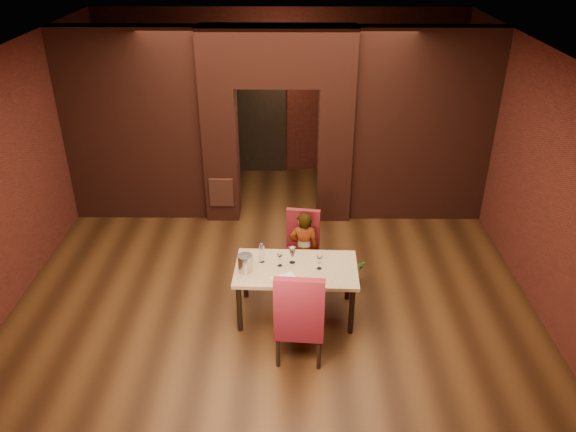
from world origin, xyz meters
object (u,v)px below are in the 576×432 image
Objects in this scene: chair_near at (300,312)px; potted_plant at (352,271)px; person_seated at (304,249)px; chair_far at (301,249)px; wine_glass_b at (292,255)px; dining_table at (296,291)px; wine_bucket at (245,263)px; water_bottle at (262,253)px; wine_glass_a at (280,260)px; wine_glass_c at (319,262)px.

chair_near is 3.33× the size of potted_plant.
person_seated is 0.79m from potted_plant.
chair_near reaches higher than chair_far.
wine_glass_b is 1.23m from potted_plant.
potted_plant is at bearing 4.57° from chair_far.
dining_table is 0.80m from wine_bucket.
wine_glass_b is 0.60× the size of potted_plant.
water_bottle is (-0.44, 0.13, 0.50)m from dining_table.
wine_glass_c is (0.50, -0.06, 0.00)m from wine_glass_a.
chair_near reaches higher than person_seated.
wine_glass_a is 0.49× the size of potted_plant.
person_seated is at bearing -57.89° from chair_far.
wine_glass_a is at bearing -68.27° from chair_near.
person_seated is 5.13× the size of wine_glass_b.
chair_far reaches higher than dining_table.
dining_table is at bearing -87.08° from chair_far.
chair_far is 5.77× the size of wine_glass_a.
wine_glass_a is at bearing 172.74° from wine_glass_c.
wine_bucket is 1.77m from potted_plant.
wine_bucket is (-0.68, 0.68, 0.22)m from chair_near.
chair_far is at bearing 51.49° from water_bottle.
chair_near is 0.91m from wine_glass_b.
wine_glass_a is at bearing -155.24° from wine_glass_b.
potted_plant is (1.43, 0.81, -0.65)m from wine_bucket.
wine_glass_a reaches higher than dining_table.
wine_glass_b reaches higher than wine_glass_a.
potted_plant is (1.24, 0.60, -0.68)m from water_bottle.
person_seated reaches higher than wine_glass_a.
chair_near is 1.05m from water_bottle.
wine_glass_c is at bearing -66.43° from chair_far.
water_bottle reaches higher than wine_bucket.
chair_far is 1.15m from wine_bucket.
dining_table is 1.48× the size of chair_far.
wine_bucket reaches higher than potted_plant.
chair_near is at bearing -116.89° from potted_plant.
wine_glass_a is (-0.25, 0.80, 0.20)m from chair_near.
wine_glass_b is 1.17× the size of wine_glass_c.
dining_table is at bearing -82.27° from chair_near.
water_bottle is at bearing -57.28° from chair_near.
wine_glass_b is at bearing 114.99° from dining_table.
wine_glass_b is (-0.09, 0.88, 0.22)m from chair_near.
wine_glass_b is 0.37m from wine_glass_c.
chair_near reaches higher than water_bottle.
person_seated is at bearing 82.88° from dining_table.
chair_far is at bearing -86.67° from chair_near.
chair_near is at bearing -45.24° from wine_bucket.
person_seated reaches higher than wine_bucket.
water_bottle reaches higher than wine_glass_a.
person_seated is 5.08× the size of wine_bucket.
water_bottle reaches higher than potted_plant.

